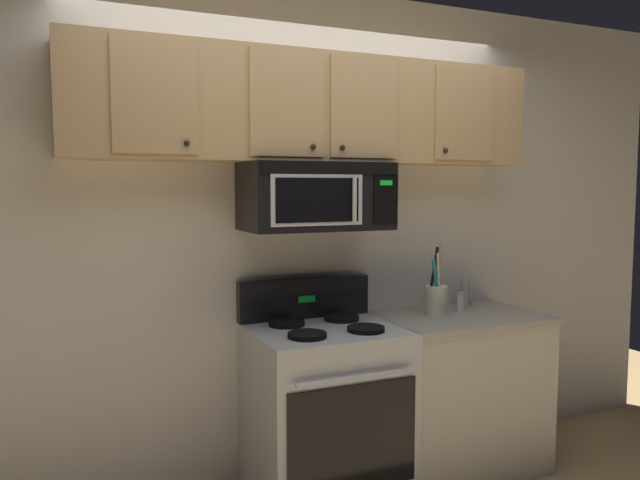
% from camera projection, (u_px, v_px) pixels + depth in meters
% --- Properties ---
extents(back_wall, '(5.20, 0.10, 2.70)m').
position_uv_depth(back_wall, '(299.00, 236.00, 3.46)').
color(back_wall, silver).
rests_on(back_wall, ground_plane).
extents(stove_range, '(0.76, 0.69, 1.12)m').
position_uv_depth(stove_range, '(325.00, 410.00, 3.20)').
color(stove_range, '#B7BABF').
rests_on(stove_range, ground_plane).
extents(over_range_microwave, '(0.76, 0.43, 0.35)m').
position_uv_depth(over_range_microwave, '(316.00, 196.00, 3.21)').
color(over_range_microwave, black).
extents(upper_cabinets, '(2.50, 0.36, 0.55)m').
position_uv_depth(upper_cabinets, '(314.00, 110.00, 3.20)').
color(upper_cabinets, tan).
extents(counter_segment, '(0.93, 0.65, 0.90)m').
position_uv_depth(counter_segment, '(458.00, 391.00, 3.55)').
color(counter_segment, '#BCB7AD').
rests_on(counter_segment, ground_plane).
extents(utensil_crock_cream, '(0.12, 0.12, 0.41)m').
position_uv_depth(utensil_crock_cream, '(436.00, 297.00, 3.48)').
color(utensil_crock_cream, beige).
rests_on(utensil_crock_cream, counter_segment).
extents(salt_shaker, '(0.04, 0.04, 0.12)m').
position_uv_depth(salt_shaker, '(461.00, 302.00, 3.57)').
color(salt_shaker, white).
rests_on(salt_shaker, counter_segment).
extents(pepper_mill, '(0.05, 0.05, 0.19)m').
position_uv_depth(pepper_mill, '(465.00, 291.00, 3.74)').
color(pepper_mill, '#B7B2A8').
rests_on(pepper_mill, counter_segment).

